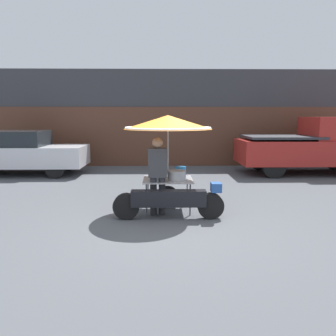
% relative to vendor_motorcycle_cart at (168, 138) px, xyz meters
% --- Properties ---
extents(ground_plane, '(36.00, 36.00, 0.00)m').
position_rel_vendor_motorcycle_cart_xyz_m(ground_plane, '(0.02, -0.76, -1.59)').
color(ground_plane, '#4C4F54').
extents(shopfront_building, '(28.00, 2.06, 3.88)m').
position_rel_vendor_motorcycle_cart_xyz_m(shopfront_building, '(0.02, 7.56, 0.34)').
color(shopfront_building, '#38383D').
rests_on(shopfront_building, ground).
extents(vendor_motorcycle_cart, '(2.21, 1.86, 2.06)m').
position_rel_vendor_motorcycle_cart_xyz_m(vendor_motorcycle_cart, '(0.00, 0.00, 0.00)').
color(vendor_motorcycle_cart, black).
rests_on(vendor_motorcycle_cart, ground).
extents(vendor_person, '(0.38, 0.22, 1.61)m').
position_rel_vendor_motorcycle_cart_xyz_m(vendor_person, '(-0.23, -0.23, -0.68)').
color(vendor_person, '#2D2D33').
rests_on(vendor_person, ground).
extents(parked_car, '(4.33, 1.70, 1.53)m').
position_rel_vendor_motorcycle_cart_xyz_m(parked_car, '(-5.05, 4.60, -0.80)').
color(parked_car, black).
rests_on(parked_car, ground).
extents(pickup_truck, '(4.85, 1.92, 2.00)m').
position_rel_vendor_motorcycle_cart_xyz_m(pickup_truck, '(5.16, 4.60, -0.62)').
color(pickup_truck, black).
rests_on(pickup_truck, ground).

